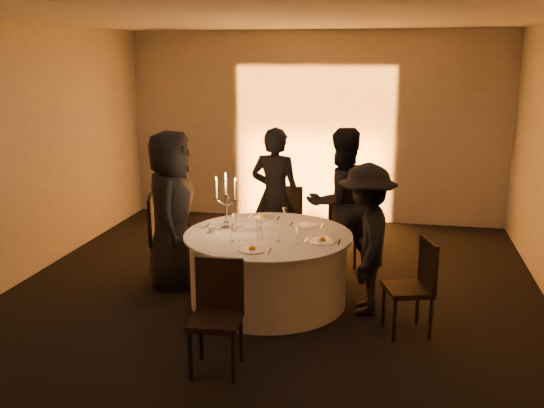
% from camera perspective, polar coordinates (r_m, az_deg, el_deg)
% --- Properties ---
extents(floor, '(7.00, 7.00, 0.00)m').
position_cam_1_polar(floor, '(6.73, -0.35, -9.12)').
color(floor, black).
rests_on(floor, ground).
extents(ceiling, '(7.00, 7.00, 0.00)m').
position_cam_1_polar(ceiling, '(6.20, -0.40, 17.31)').
color(ceiling, silver).
rests_on(ceiling, wall_back).
extents(wall_back, '(7.00, 0.00, 7.00)m').
position_cam_1_polar(wall_back, '(9.71, 4.01, 7.22)').
color(wall_back, beige).
rests_on(wall_back, floor).
extents(wall_front, '(7.00, 0.00, 7.00)m').
position_cam_1_polar(wall_front, '(3.08, -14.32, -8.22)').
color(wall_front, beige).
rests_on(wall_front, floor).
extents(wall_left, '(0.00, 7.00, 7.00)m').
position_cam_1_polar(wall_left, '(7.51, -23.42, 4.10)').
color(wall_left, beige).
rests_on(wall_left, floor).
extents(uplighter_fixture, '(0.25, 0.12, 0.10)m').
position_cam_1_polar(uplighter_fixture, '(9.69, 3.62, -1.53)').
color(uplighter_fixture, black).
rests_on(uplighter_fixture, floor).
extents(banquet_table, '(1.80, 1.80, 0.77)m').
position_cam_1_polar(banquet_table, '(6.59, -0.36, -6.04)').
color(banquet_table, black).
rests_on(banquet_table, floor).
extents(chair_left, '(0.57, 0.57, 1.02)m').
position_cam_1_polar(chair_left, '(7.30, -10.35, -2.67)').
color(chair_left, black).
rests_on(chair_left, floor).
extents(chair_back_left, '(0.46, 0.46, 1.03)m').
position_cam_1_polar(chair_back_left, '(7.81, 1.40, -1.30)').
color(chair_back_left, black).
rests_on(chair_back_left, floor).
extents(chair_back_right, '(0.52, 0.52, 0.89)m').
position_cam_1_polar(chair_back_right, '(7.61, 6.45, -2.44)').
color(chair_back_right, black).
rests_on(chair_back_right, floor).
extents(chair_right, '(0.52, 0.52, 0.93)m').
position_cam_1_polar(chair_right, '(5.98, 13.40, -7.12)').
color(chair_right, black).
rests_on(chair_right, floor).
extents(chair_front, '(0.45, 0.45, 0.96)m').
position_cam_1_polar(chair_front, '(5.24, -5.16, -9.75)').
color(chair_front, black).
rests_on(chair_front, floor).
extents(guest_left, '(0.75, 0.99, 1.82)m').
position_cam_1_polar(guest_left, '(7.00, -9.46, -0.54)').
color(guest_left, black).
rests_on(guest_left, floor).
extents(guest_back_left, '(0.69, 0.51, 1.76)m').
position_cam_1_polar(guest_back_left, '(7.67, 0.31, 0.73)').
color(guest_back_left, black).
rests_on(guest_back_left, floor).
extents(guest_back_right, '(1.11, 1.05, 1.80)m').
position_cam_1_polar(guest_back_right, '(7.33, 6.48, 0.17)').
color(guest_back_right, black).
rests_on(guest_back_right, floor).
extents(guest_right, '(0.63, 1.04, 1.58)m').
position_cam_1_polar(guest_right, '(6.29, 8.85, -3.32)').
color(guest_right, black).
rests_on(guest_right, floor).
extents(plate_left, '(0.36, 0.25, 0.01)m').
position_cam_1_polar(plate_left, '(6.75, -4.70, -2.10)').
color(plate_left, white).
rests_on(plate_left, banquet_table).
extents(plate_back_left, '(0.36, 0.24, 0.08)m').
position_cam_1_polar(plate_back_left, '(7.07, -0.76, -1.20)').
color(plate_back_left, white).
rests_on(plate_back_left, banquet_table).
extents(plate_back_right, '(0.35, 0.25, 0.01)m').
position_cam_1_polar(plate_back_right, '(6.78, 3.25, -2.00)').
color(plate_back_right, white).
rests_on(plate_back_right, banquet_table).
extents(plate_right, '(0.36, 0.29, 0.08)m').
position_cam_1_polar(plate_right, '(6.22, 4.76, -3.41)').
color(plate_right, white).
rests_on(plate_right, banquet_table).
extents(plate_front, '(0.36, 0.26, 0.08)m').
position_cam_1_polar(plate_front, '(5.92, -1.87, -4.26)').
color(plate_front, white).
rests_on(plate_front, banquet_table).
extents(coffee_cup, '(0.11, 0.11, 0.07)m').
position_cam_1_polar(coffee_cup, '(6.54, -5.69, -2.43)').
color(coffee_cup, white).
rests_on(coffee_cup, banquet_table).
extents(candelabra, '(0.27, 0.13, 0.63)m').
position_cam_1_polar(candelabra, '(6.61, -4.33, -0.52)').
color(candelabra, silver).
rests_on(candelabra, banquet_table).
extents(wine_glass_a, '(0.07, 0.07, 0.19)m').
position_cam_1_polar(wine_glass_a, '(6.08, 2.40, -2.58)').
color(wine_glass_a, white).
rests_on(wine_glass_a, banquet_table).
extents(wine_glass_b, '(0.07, 0.07, 0.19)m').
position_cam_1_polar(wine_glass_b, '(6.18, -3.87, -2.32)').
color(wine_glass_b, white).
rests_on(wine_glass_b, banquet_table).
extents(wine_glass_c, '(0.07, 0.07, 0.19)m').
position_cam_1_polar(wine_glass_c, '(6.80, 1.22, -0.78)').
color(wine_glass_c, white).
rests_on(wine_glass_c, banquet_table).
extents(wine_glass_d, '(0.07, 0.07, 0.19)m').
position_cam_1_polar(wine_glass_d, '(6.56, -3.59, -1.36)').
color(wine_glass_d, white).
rests_on(wine_glass_d, banquet_table).
extents(wine_glass_e, '(0.07, 0.07, 0.19)m').
position_cam_1_polar(wine_glass_e, '(6.18, 0.59, -2.30)').
color(wine_glass_e, white).
rests_on(wine_glass_e, banquet_table).
extents(tumbler_a, '(0.07, 0.07, 0.09)m').
position_cam_1_polar(tumbler_a, '(6.67, -1.19, -1.91)').
color(tumbler_a, white).
rests_on(tumbler_a, banquet_table).
extents(tumbler_b, '(0.07, 0.07, 0.09)m').
position_cam_1_polar(tumbler_b, '(6.72, -3.14, -1.80)').
color(tumbler_b, white).
rests_on(tumbler_b, banquet_table).
extents(tumbler_c, '(0.07, 0.07, 0.09)m').
position_cam_1_polar(tumbler_c, '(6.29, -1.15, -2.90)').
color(tumbler_c, white).
rests_on(tumbler_c, banquet_table).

